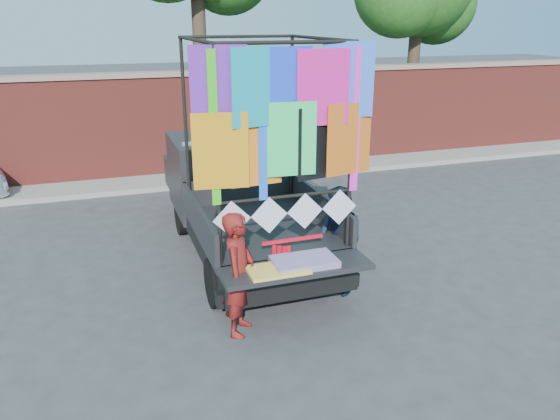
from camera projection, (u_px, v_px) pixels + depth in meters
name	position (u px, v px, depth m)	size (l,w,h in m)	color
ground	(250.00, 302.00, 7.78)	(90.00, 90.00, 0.00)	#38383A
brick_wall	(173.00, 124.00, 13.59)	(30.00, 0.45, 2.61)	maroon
curb	(180.00, 180.00, 13.38)	(30.00, 1.20, 0.12)	gray
pickup_truck	(234.00, 193.00, 9.64)	(2.26, 5.69, 3.58)	black
woman	(239.00, 274.00, 6.78)	(0.59, 0.39, 1.62)	maroon
man	(339.00, 241.00, 7.82)	(0.77, 0.60, 1.59)	#141D33
streamer_bundle	(286.00, 253.00, 7.24)	(0.86, 0.06, 0.60)	#FF0D20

